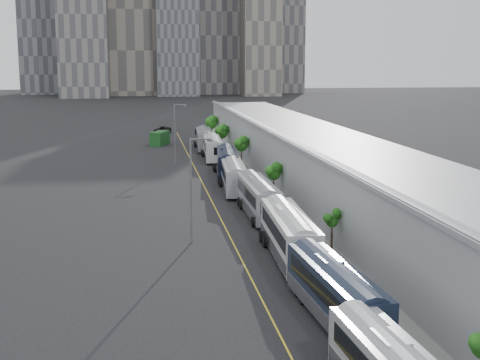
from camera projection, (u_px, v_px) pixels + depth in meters
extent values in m
cube|color=gray|center=(304.00, 201.00, 76.75)|extent=(10.00, 170.00, 0.12)
cube|color=gold|center=(213.00, 205.00, 75.27)|extent=(0.12, 160.00, 0.02)
cube|color=gray|center=(339.00, 172.00, 76.74)|extent=(12.00, 160.00, 6.80)
cube|color=gray|center=(339.00, 151.00, 76.32)|extent=(12.45, 160.40, 2.57)
cube|color=gray|center=(289.00, 142.00, 75.28)|extent=(0.30, 160.00, 0.40)
cube|color=slate|center=(176.00, 11.00, 318.24)|extent=(20.00, 20.00, 80.00)
cube|color=gray|center=(261.00, 22.00, 319.91)|extent=(18.00, 18.00, 70.00)
cube|color=slate|center=(281.00, 7.00, 354.70)|extent=(22.00, 22.00, 90.00)
cube|color=#9A9DA3|center=(391.00, 339.00, 30.21)|extent=(1.34, 2.14, 0.28)
cube|color=#172034|center=(335.00, 293.00, 40.90)|extent=(3.23, 12.72, 3.05)
cube|color=black|center=(336.00, 285.00, 40.62)|extent=(3.21, 11.21, 1.04)
cube|color=silver|center=(335.00, 308.00, 41.07)|extent=(3.26, 12.47, 0.98)
cube|color=#172034|center=(329.00, 260.00, 42.03)|extent=(1.38, 2.20, 0.29)
cube|color=silver|center=(289.00, 234.00, 54.28)|extent=(3.25, 13.71, 3.30)
cube|color=black|center=(290.00, 228.00, 53.97)|extent=(3.24, 12.08, 1.12)
cube|color=silver|center=(289.00, 247.00, 54.46)|extent=(3.28, 13.44, 1.06)
cube|color=silver|center=(285.00, 208.00, 55.50)|extent=(1.45, 2.36, 0.31)
cube|color=gray|center=(258.00, 197.00, 69.52)|extent=(2.67, 13.19, 3.19)
cube|color=black|center=(259.00, 192.00, 69.22)|extent=(2.73, 11.61, 1.09)
cube|color=silver|center=(258.00, 207.00, 69.70)|extent=(2.71, 12.92, 1.02)
cube|color=gray|center=(256.00, 178.00, 70.70)|extent=(1.32, 2.23, 0.30)
cube|color=#A0A1AA|center=(234.00, 176.00, 82.81)|extent=(3.41, 12.88, 3.09)
cube|color=black|center=(234.00, 172.00, 82.53)|extent=(3.37, 11.36, 1.05)
cube|color=silver|center=(234.00, 184.00, 82.98)|extent=(3.43, 12.62, 0.99)
cube|color=#A0A1AA|center=(232.00, 161.00, 83.95)|extent=(1.42, 2.24, 0.29)
cube|color=black|center=(227.00, 162.00, 94.23)|extent=(3.91, 13.39, 3.20)
cube|color=black|center=(227.00, 158.00, 93.93)|extent=(3.81, 11.82, 1.09)
cube|color=silver|center=(227.00, 169.00, 94.40)|extent=(3.92, 13.13, 1.02)
cube|color=black|center=(225.00, 148.00, 95.41)|extent=(1.53, 2.35, 0.30)
cube|color=silver|center=(213.00, 148.00, 110.00)|extent=(3.37, 13.28, 3.19)
cube|color=black|center=(213.00, 145.00, 109.70)|extent=(3.34, 11.71, 1.08)
cube|color=silver|center=(213.00, 154.00, 110.17)|extent=(3.40, 13.02, 1.02)
cube|color=silver|center=(212.00, 136.00, 111.17)|extent=(1.44, 2.30, 0.30)
cube|color=gray|center=(204.00, 139.00, 122.79)|extent=(3.37, 13.41, 3.22)
cube|color=black|center=(204.00, 136.00, 122.49)|extent=(3.34, 11.82, 1.09)
cube|color=silver|center=(204.00, 144.00, 122.97)|extent=(3.39, 13.15, 1.03)
cube|color=gray|center=(203.00, 129.00, 123.98)|extent=(1.45, 2.32, 0.31)
cylinder|color=black|center=(332.00, 236.00, 55.91)|extent=(0.18, 0.18, 2.96)
sphere|color=#155F17|center=(332.00, 220.00, 55.67)|extent=(1.04, 1.04, 1.04)
cylinder|color=black|center=(274.00, 184.00, 78.98)|extent=(0.18, 0.18, 3.17)
sphere|color=#155F17|center=(274.00, 171.00, 78.70)|extent=(1.63, 1.63, 1.63)
cylinder|color=black|center=(241.00, 155.00, 103.16)|extent=(0.18, 0.18, 3.53)
sphere|color=#155F17|center=(241.00, 143.00, 102.86)|extent=(1.97, 1.97, 1.97)
cylinder|color=black|center=(222.00, 139.00, 126.97)|extent=(0.18, 0.18, 2.97)
sphere|color=#155F17|center=(222.00, 131.00, 126.70)|extent=(2.32, 2.32, 2.32)
cylinder|color=black|center=(212.00, 129.00, 144.52)|extent=(0.18, 0.18, 3.18)
sphere|color=#155F17|center=(212.00, 121.00, 144.22)|extent=(2.51, 2.51, 2.51)
cylinder|color=#59595E|center=(191.00, 191.00, 58.49)|extent=(0.18, 0.18, 9.34)
cylinder|color=#59595E|center=(201.00, 139.00, 57.83)|extent=(1.80, 0.14, 0.14)
cube|color=#59595E|center=(210.00, 141.00, 57.97)|extent=(0.50, 0.22, 0.18)
cylinder|color=#59595E|center=(175.00, 134.00, 105.43)|extent=(0.18, 0.18, 9.39)
cylinder|color=#59595E|center=(180.00, 105.00, 104.76)|extent=(1.80, 0.14, 0.14)
cube|color=#59595E|center=(185.00, 106.00, 104.90)|extent=(0.50, 0.22, 0.18)
cube|color=#134018|center=(160.00, 138.00, 129.57)|extent=(4.13, 6.34, 2.65)
imported|color=black|center=(162.00, 130.00, 151.58)|extent=(4.62, 6.12, 1.54)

